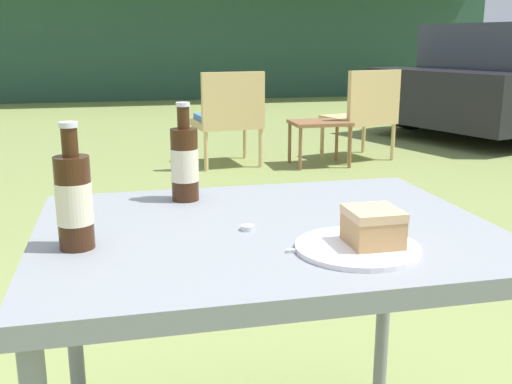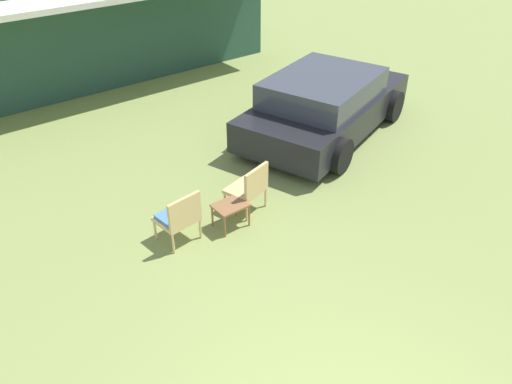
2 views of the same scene
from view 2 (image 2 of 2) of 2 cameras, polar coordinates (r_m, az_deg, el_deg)
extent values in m
cube|color=#284C3D|center=(13.99, -22.52, 17.59)|extent=(10.63, 3.44, 2.80)
cube|color=silver|center=(11.63, -19.63, 19.94)|extent=(10.10, 1.20, 0.12)
cube|color=black|center=(10.34, 7.98, 9.24)|extent=(4.57, 3.10, 0.60)
cube|color=#383D47|center=(9.96, 7.67, 11.70)|extent=(2.73, 2.37, 0.49)
cylinder|color=black|center=(11.87, 6.56, 11.82)|extent=(0.69, 0.39, 0.66)
cylinder|color=black|center=(11.19, 15.50, 9.42)|extent=(0.69, 0.39, 0.66)
cylinder|color=black|center=(9.82, -0.68, 7.25)|extent=(0.69, 0.39, 0.66)
cylinder|color=black|center=(8.99, 9.67, 4.08)|extent=(0.69, 0.39, 0.66)
cylinder|color=tan|center=(7.70, -8.46, -2.74)|extent=(0.04, 0.04, 0.34)
cylinder|color=tan|center=(7.48, -11.45, -4.28)|extent=(0.04, 0.04, 0.34)
cylinder|color=tan|center=(7.41, -6.39, -4.18)|extent=(0.04, 0.04, 0.34)
cylinder|color=tan|center=(7.19, -9.44, -5.84)|extent=(0.04, 0.04, 0.34)
cube|color=tan|center=(7.32, -9.07, -2.99)|extent=(0.60, 0.55, 0.06)
cube|color=tan|center=(7.03, -8.15, -2.16)|extent=(0.55, 0.11, 0.43)
cube|color=#4C7FB7|center=(7.29, -9.10, -2.65)|extent=(0.54, 0.47, 0.05)
cylinder|color=tan|center=(8.25, -1.37, 0.40)|extent=(0.04, 0.04, 0.34)
cylinder|color=tan|center=(7.94, -3.57, -1.15)|extent=(0.04, 0.04, 0.34)
cylinder|color=tan|center=(8.03, 1.09, -0.63)|extent=(0.04, 0.04, 0.34)
cylinder|color=tan|center=(7.71, -1.07, -2.27)|extent=(0.04, 0.04, 0.34)
cube|color=tan|center=(7.86, -1.24, 0.31)|extent=(0.66, 0.62, 0.06)
cube|color=tan|center=(7.62, 0.05, 1.31)|extent=(0.54, 0.19, 0.43)
cube|color=brown|center=(7.48, -2.94, -1.54)|extent=(0.50, 0.38, 0.03)
cylinder|color=brown|center=(7.39, -3.57, -4.00)|extent=(0.03, 0.03, 0.37)
cylinder|color=brown|center=(7.60, -0.79, -2.73)|extent=(0.03, 0.03, 0.37)
cylinder|color=brown|center=(7.61, -5.01, -2.80)|extent=(0.03, 0.03, 0.37)
cylinder|color=brown|center=(7.81, -2.27, -1.60)|extent=(0.03, 0.03, 0.37)
camera|label=1|loc=(3.99, 24.84, -36.29)|focal=42.00mm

